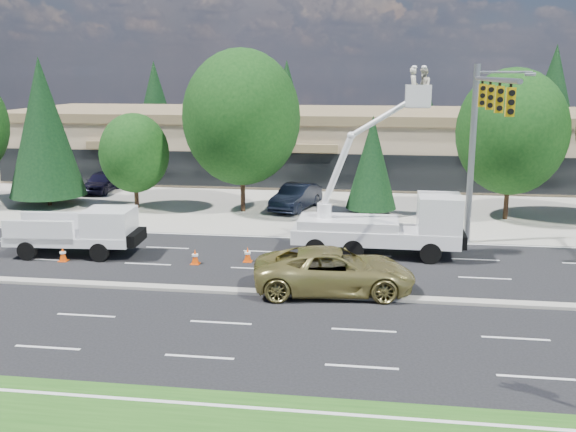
# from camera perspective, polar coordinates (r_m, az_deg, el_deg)

# --- Properties ---
(ground) EXTENTS (140.00, 140.00, 0.00)m
(ground) POSITION_cam_1_polar(r_m,az_deg,el_deg) (25.88, -4.30, -6.79)
(ground) COLOR black
(ground) RESTS_ON ground
(concrete_apron) EXTENTS (140.00, 22.00, 0.01)m
(concrete_apron) POSITION_cam_1_polar(r_m,az_deg,el_deg) (44.98, 1.04, 1.67)
(concrete_apron) COLOR #9C988E
(concrete_apron) RESTS_ON ground
(road_median) EXTENTS (120.00, 0.55, 0.12)m
(road_median) POSITION_cam_1_polar(r_m,az_deg,el_deg) (25.86, -4.30, -6.67)
(road_median) COLOR #9C988E
(road_median) RESTS_ON ground
(strip_mall) EXTENTS (50.40, 15.40, 5.50)m
(strip_mall) POSITION_cam_1_polar(r_m,az_deg,el_deg) (54.37, 2.32, 6.60)
(strip_mall) COLOR tan
(strip_mall) RESTS_ON ground
(tree_front_b) EXTENTS (4.85, 4.85, 9.57)m
(tree_front_b) POSITION_cam_1_polar(r_m,az_deg,el_deg) (44.40, -20.91, 7.38)
(tree_front_b) COLOR #332114
(tree_front_b) RESTS_ON ground
(tree_front_c) EXTENTS (4.40, 4.40, 6.11)m
(tree_front_c) POSITION_cam_1_polar(r_m,az_deg,el_deg) (42.02, -13.51, 5.46)
(tree_front_c) COLOR #332114
(tree_front_c) RESTS_ON ground
(tree_front_d) EXTENTS (7.24, 7.24, 10.05)m
(tree_front_d) POSITION_cam_1_polar(r_m,az_deg,el_deg) (39.79, -4.14, 8.74)
(tree_front_d) COLOR #332114
(tree_front_d) RESTS_ON ground
(tree_front_e) EXTENTS (3.09, 3.09, 6.09)m
(tree_front_e) POSITION_cam_1_polar(r_m,az_deg,el_deg) (39.20, 7.48, 4.75)
(tree_front_e) COLOR #332114
(tree_front_e) RESTS_ON ground
(tree_front_f) EXTENTS (6.40, 6.40, 8.89)m
(tree_front_f) POSITION_cam_1_polar(r_m,az_deg,el_deg) (39.75, 19.26, 7.07)
(tree_front_f) COLOR #332114
(tree_front_f) RESTS_ON ground
(tree_back_a) EXTENTS (4.94, 4.94, 9.73)m
(tree_back_a) POSITION_cam_1_polar(r_m,az_deg,el_deg) (69.90, -11.72, 9.67)
(tree_back_a) COLOR #332114
(tree_back_a) RESTS_ON ground
(tree_back_b) EXTENTS (4.97, 4.97, 9.80)m
(tree_back_b) POSITION_cam_1_polar(r_m,az_deg,el_deg) (66.56, -0.11, 9.83)
(tree_back_b) COLOR #332114
(tree_back_b) RESTS_ON ground
(tree_back_c) EXTENTS (3.94, 3.94, 7.77)m
(tree_back_c) POSITION_cam_1_polar(r_m,az_deg,el_deg) (66.15, 12.13, 8.59)
(tree_back_c) COLOR #332114
(tree_back_c) RESTS_ON ground
(tree_back_d) EXTENTS (5.68, 5.68, 11.21)m
(tree_back_d) POSITION_cam_1_polar(r_m,az_deg,el_deg) (67.98, 22.48, 9.58)
(tree_back_d) COLOR #332114
(tree_back_d) RESTS_ON ground
(signal_mast) EXTENTS (2.76, 10.16, 9.00)m
(signal_mast) POSITION_cam_1_polar(r_m,az_deg,el_deg) (31.35, 16.78, 7.48)
(signal_mast) COLOR gray
(signal_mast) RESTS_ON ground
(utility_pickup) EXTENTS (6.08, 2.66, 2.28)m
(utility_pickup) POSITION_cam_1_polar(r_m,az_deg,el_deg) (32.24, -17.92, -1.71)
(utility_pickup) COLOR white
(utility_pickup) RESTS_ON ground
(bucket_truck) EXTENTS (7.89, 2.62, 8.90)m
(bucket_truck) POSITION_cam_1_polar(r_m,az_deg,el_deg) (30.79, 8.99, -0.14)
(bucket_truck) COLOR white
(bucket_truck) RESTS_ON ground
(traffic_cone_a) EXTENTS (0.40, 0.40, 0.70)m
(traffic_cone_a) POSITION_cam_1_polar(r_m,az_deg,el_deg) (31.63, -19.38, -3.21)
(traffic_cone_a) COLOR #E34507
(traffic_cone_a) RESTS_ON ground
(traffic_cone_b) EXTENTS (0.40, 0.40, 0.70)m
(traffic_cone_b) POSITION_cam_1_polar(r_m,az_deg,el_deg) (29.72, -8.26, -3.61)
(traffic_cone_b) COLOR #E34507
(traffic_cone_b) RESTS_ON ground
(traffic_cone_c) EXTENTS (0.40, 0.40, 0.70)m
(traffic_cone_c) POSITION_cam_1_polar(r_m,az_deg,el_deg) (29.82, -3.61, -3.44)
(traffic_cone_c) COLOR #E34507
(traffic_cone_c) RESTS_ON ground
(minivan) EXTENTS (6.68, 3.66, 1.77)m
(minivan) POSITION_cam_1_polar(r_m,az_deg,el_deg) (25.67, 4.14, -4.87)
(minivan) COLOR #998C4A
(minivan) RESTS_ON ground
(parked_car_west) EXTENTS (2.02, 4.57, 1.53)m
(parked_car_west) POSITION_cam_1_polar(r_m,az_deg,el_deg) (48.78, -16.26, 2.94)
(parked_car_west) COLOR black
(parked_car_west) RESTS_ON ground
(parked_car_east) EXTENTS (3.02, 5.23, 1.63)m
(parked_car_east) POSITION_cam_1_polar(r_m,az_deg,el_deg) (40.90, 0.72, 1.71)
(parked_car_east) COLOR black
(parked_car_east) RESTS_ON ground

